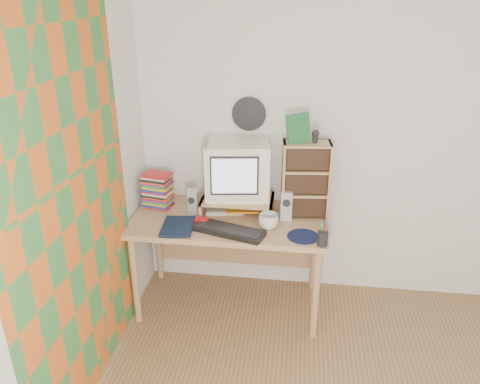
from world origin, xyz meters
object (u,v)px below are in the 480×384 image
(crt_monitor, at_px, (238,169))
(diary, at_px, (162,224))
(desk, at_px, (230,230))
(mug, at_px, (268,221))
(dvd_stack, at_px, (157,189))
(cd_rack, at_px, (305,180))
(keyboard, at_px, (229,231))

(crt_monitor, height_order, diary, crt_monitor)
(desk, bearing_deg, mug, -32.11)
(crt_monitor, xyz_separation_m, dvd_stack, (-0.60, -0.02, -0.18))
(diary, bearing_deg, dvd_stack, 105.55)
(cd_rack, bearing_deg, desk, -179.03)
(desk, distance_m, cd_rack, 0.67)
(keyboard, bearing_deg, diary, -164.42)
(cd_rack, distance_m, mug, 0.41)
(dvd_stack, bearing_deg, diary, -58.06)
(mug, bearing_deg, diary, -173.22)
(mug, bearing_deg, keyboard, -158.97)
(keyboard, bearing_deg, crt_monitor, 105.74)
(keyboard, xyz_separation_m, dvd_stack, (-0.59, 0.35, 0.12))
(keyboard, bearing_deg, cd_rack, 52.00)
(dvd_stack, xyz_separation_m, cd_rack, (1.09, -0.00, 0.14))
(crt_monitor, bearing_deg, mug, -55.24)
(dvd_stack, relative_size, diary, 1.07)
(crt_monitor, height_order, mug, crt_monitor)
(dvd_stack, height_order, mug, dvd_stack)
(mug, bearing_deg, dvd_stack, 163.82)
(cd_rack, bearing_deg, crt_monitor, 171.40)
(dvd_stack, bearing_deg, desk, 4.71)
(dvd_stack, distance_m, mug, 0.89)
(keyboard, bearing_deg, desk, 114.13)
(dvd_stack, relative_size, mug, 2.06)
(dvd_stack, xyz_separation_m, mug, (0.85, -0.25, -0.09))
(mug, relative_size, diary, 0.52)
(crt_monitor, xyz_separation_m, keyboard, (-0.01, -0.37, -0.31))
(crt_monitor, bearing_deg, cd_rack, -10.74)
(dvd_stack, bearing_deg, crt_monitor, 13.39)
(keyboard, distance_m, cd_rack, 0.66)
(diary, bearing_deg, mug, 1.58)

